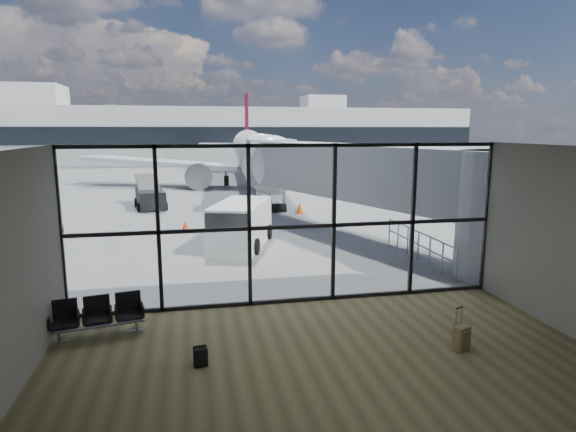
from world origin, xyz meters
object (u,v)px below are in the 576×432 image
object	(u,v)px
backpack	(201,357)
suitcase	(462,338)
airliner	(255,153)
service_van	(240,224)
belt_loader	(150,197)
seating_row	(97,314)
mobile_stairs	(41,220)

from	to	relation	value
backpack	suitcase	xyz separation A→B (m)	(5.73, -0.40, 0.09)
airliner	service_van	size ratio (longest dim) A/B	7.55
suitcase	belt_loader	bearing A→B (deg)	88.74
suitcase	airliner	world-z (taller)	airliner
suitcase	seating_row	bearing A→B (deg)	140.73
backpack	suitcase	bearing A→B (deg)	-12.14
backpack	airliner	distance (m)	34.11
airliner	suitcase	bearing A→B (deg)	-86.03
mobile_stairs	belt_loader	bearing A→B (deg)	33.79
suitcase	mobile_stairs	world-z (taller)	mobile_stairs
airliner	service_van	distance (m)	23.59
service_van	belt_loader	size ratio (longest dim) A/B	1.03
suitcase	belt_loader	xyz separation A→B (m)	(-8.33, 21.85, 0.37)
service_van	mobile_stairs	world-z (taller)	mobile_stairs
backpack	service_van	distance (m)	10.53
airliner	mobile_stairs	xyz separation A→B (m)	(-12.92, -18.24, -2.21)
suitcase	mobile_stairs	bearing A→B (deg)	107.44
mobile_stairs	suitcase	bearing A→B (deg)	-69.58
seating_row	belt_loader	distance (m)	19.35
backpack	service_van	world-z (taller)	service_van
seating_row	belt_loader	xyz separation A→B (m)	(-0.23, 19.35, 0.14)
backpack	seating_row	bearing A→B (deg)	130.37
suitcase	belt_loader	size ratio (longest dim) A/B	0.22
suitcase	mobile_stairs	xyz separation A→B (m)	(-12.98, 15.70, 0.24)
seating_row	belt_loader	world-z (taller)	belt_loader
backpack	airliner	world-z (taller)	airliner
backpack	suitcase	distance (m)	5.74
seating_row	suitcase	distance (m)	8.48
backpack	mobile_stairs	xyz separation A→B (m)	(-7.25, 15.30, 0.33)
seating_row	suitcase	size ratio (longest dim) A/B	2.17
backpack	belt_loader	bearing A→B (deg)	88.77
airliner	belt_loader	xyz separation A→B (m)	(-8.28, -12.10, -2.08)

